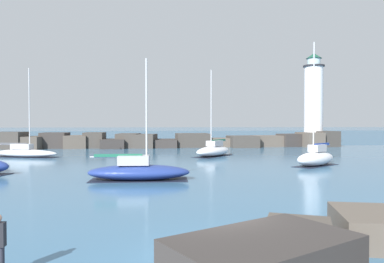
# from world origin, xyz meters

# --- Properties ---
(ground_plane) EXTENTS (600.00, 600.00, 0.00)m
(ground_plane) POSITION_xyz_m (0.00, 0.00, 0.00)
(ground_plane) COLOR #3D6B8E
(open_sea_beyond) EXTENTS (400.00, 116.00, 0.01)m
(open_sea_beyond) POSITION_xyz_m (0.00, 109.18, 0.00)
(open_sea_beyond) COLOR #2D5B7F
(open_sea_beyond) RESTS_ON ground
(breakwater_jetty) EXTENTS (57.33, 6.68, 2.57)m
(breakwater_jetty) POSITION_xyz_m (0.23, 49.35, 1.04)
(breakwater_jetty) COLOR #423D38
(breakwater_jetty) RESTS_ON ground
(lighthouse) EXTENTS (4.14, 4.14, 15.69)m
(lighthouse) POSITION_xyz_m (25.86, 50.19, 6.91)
(lighthouse) COLOR gray
(lighthouse) RESTS_ON ground
(foreground_rocks) EXTENTS (9.58, 8.12, 1.44)m
(foreground_rocks) POSITION_xyz_m (2.95, -1.17, 0.60)
(foreground_rocks) COLOR #4C443D
(foreground_rocks) RESTS_ON ground
(sailboat_moored_0) EXTENTS (5.45, 4.62, 11.28)m
(sailboat_moored_0) POSITION_xyz_m (13.51, 22.34, 0.77)
(sailboat_moored_0) COLOR white
(sailboat_moored_0) RESTS_ON ground
(sailboat_moored_2) EXTENTS (7.14, 2.72, 8.41)m
(sailboat_moored_2) POSITION_xyz_m (-2.43, 15.53, 0.62)
(sailboat_moored_2) COLOR navy
(sailboat_moored_2) RESTS_ON ground
(sailboat_moored_3) EXTENTS (5.87, 6.28, 10.10)m
(sailboat_moored_3) POSITION_xyz_m (5.78, 33.01, 0.70)
(sailboat_moored_3) COLOR white
(sailboat_moored_3) RESTS_ON ground
(sailboat_moored_5) EXTENTS (8.01, 3.85, 10.18)m
(sailboat_moored_5) POSITION_xyz_m (-15.94, 34.10, 0.58)
(sailboat_moored_5) COLOR silver
(sailboat_moored_5) RESTS_ON ground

